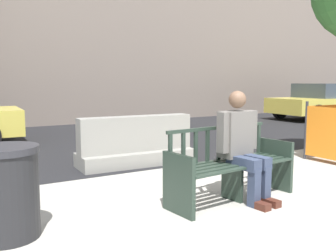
{
  "coord_description": "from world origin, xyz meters",
  "views": [
    {
      "loc": [
        -3.46,
        -2.54,
        1.42
      ],
      "look_at": [
        -0.55,
        2.32,
        0.75
      ],
      "focal_mm": 40.0,
      "sensor_mm": 36.0,
      "label": 1
    }
  ],
  "objects_px": {
    "street_bench": "(231,167)",
    "seated_person": "(241,143)",
    "car_sedan_mid": "(323,101)",
    "trash_bin": "(6,192)",
    "jersey_barrier_centre": "(136,145)"
  },
  "relations": [
    {
      "from": "car_sedan_mid",
      "to": "trash_bin",
      "type": "height_order",
      "value": "car_sedan_mid"
    },
    {
      "from": "car_sedan_mid",
      "to": "trash_bin",
      "type": "distance_m",
      "value": 13.36
    },
    {
      "from": "street_bench",
      "to": "car_sedan_mid",
      "type": "distance_m",
      "value": 11.26
    },
    {
      "from": "street_bench",
      "to": "seated_person",
      "type": "distance_m",
      "value": 0.32
    },
    {
      "from": "street_bench",
      "to": "car_sedan_mid",
      "type": "height_order",
      "value": "car_sedan_mid"
    },
    {
      "from": "street_bench",
      "to": "car_sedan_mid",
      "type": "bearing_deg",
      "value": 31.44
    },
    {
      "from": "jersey_barrier_centre",
      "to": "trash_bin",
      "type": "relative_size",
      "value": 2.39
    },
    {
      "from": "street_bench",
      "to": "trash_bin",
      "type": "xyz_separation_m",
      "value": [
        -2.48,
        0.19,
        0.03
      ]
    },
    {
      "from": "jersey_barrier_centre",
      "to": "trash_bin",
      "type": "distance_m",
      "value": 3.19
    },
    {
      "from": "car_sedan_mid",
      "to": "street_bench",
      "type": "bearing_deg",
      "value": -148.56
    },
    {
      "from": "car_sedan_mid",
      "to": "jersey_barrier_centre",
      "type": "bearing_deg",
      "value": -160.04
    },
    {
      "from": "seated_person",
      "to": "car_sedan_mid",
      "type": "relative_size",
      "value": 0.31
    },
    {
      "from": "seated_person",
      "to": "trash_bin",
      "type": "xyz_separation_m",
      "value": [
        -2.6,
        0.24,
        -0.26
      ]
    },
    {
      "from": "trash_bin",
      "to": "jersey_barrier_centre",
      "type": "bearing_deg",
      "value": 42.3
    },
    {
      "from": "seated_person",
      "to": "street_bench",
      "type": "bearing_deg",
      "value": 158.92
    }
  ]
}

